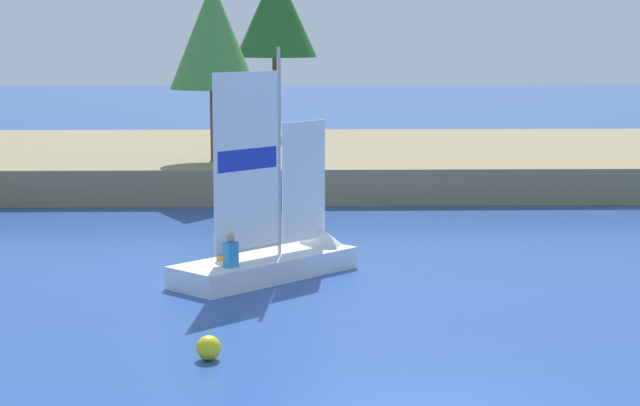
{
  "coord_description": "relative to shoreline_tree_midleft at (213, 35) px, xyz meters",
  "views": [
    {
      "loc": [
        -2.1,
        -15.72,
        5.54
      ],
      "look_at": [
        -1.32,
        13.1,
        1.2
      ],
      "focal_mm": 65.17,
      "sensor_mm": 36.0,
      "label": 1
    }
  ],
  "objects": [
    {
      "name": "shore_bank",
      "position": [
        4.59,
        4.77,
        -4.74
      ],
      "size": [
        80.0,
        14.8,
        1.16
      ],
      "primitive_type": "cube",
      "color": "#897A56",
      "rests_on": "ground"
    },
    {
      "name": "shoreline_tree_midleft",
      "position": [
        0.0,
        0.0,
        0.0
      ],
      "size": [
        2.89,
        2.89,
        5.95
      ],
      "color": "brown",
      "rests_on": "shore_bank"
    },
    {
      "name": "shoreline_tree_centre",
      "position": [
        1.99,
        9.87,
        0.88
      ],
      "size": [
        3.39,
        3.39,
        6.94
      ],
      "color": "brown",
      "rests_on": "shore_bank"
    },
    {
      "name": "sailboat",
      "position": [
        2.5,
        -12.64,
        -4.91
      ],
      "size": [
        4.62,
        4.61,
        5.56
      ],
      "rotation": [
        0.0,
        0.0,
        0.78
      ],
      "color": "white",
      "rests_on": "ground"
    },
    {
      "name": "channel_buoy",
      "position": [
        1.12,
        -19.67,
        -5.11
      ],
      "size": [
        0.42,
        0.42,
        0.42
      ],
      "primitive_type": "sphere",
      "color": "yellow",
      "rests_on": "ground"
    }
  ]
}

